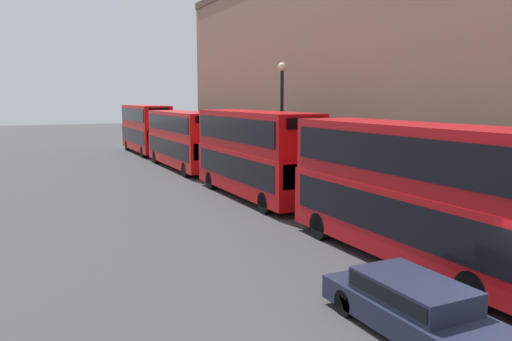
% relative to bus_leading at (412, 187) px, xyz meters
% --- Properties ---
extents(bus_leading, '(2.59, 10.14, 4.43)m').
position_rel_bus_leading_xyz_m(bus_leading, '(0.00, 0.00, 0.00)').
color(bus_leading, '#A80F14').
rests_on(bus_leading, ground).
extents(bus_second_in_queue, '(2.59, 10.16, 4.54)m').
position_rel_bus_leading_xyz_m(bus_second_in_queue, '(-0.00, 11.50, 0.06)').
color(bus_second_in_queue, '#B20C0F').
rests_on(bus_second_in_queue, ground).
extents(bus_third_in_queue, '(2.59, 10.98, 4.22)m').
position_rel_bus_leading_xyz_m(bus_third_in_queue, '(0.00, 23.65, -0.10)').
color(bus_third_in_queue, red).
rests_on(bus_third_in_queue, ground).
extents(bus_trailing, '(2.59, 10.06, 4.53)m').
position_rel_bus_leading_xyz_m(bus_trailing, '(0.00, 35.41, 0.05)').
color(bus_trailing, red).
rests_on(bus_trailing, ground).
extents(car_dark_sedan, '(1.78, 4.75, 1.26)m').
position_rel_bus_leading_xyz_m(car_dark_sedan, '(-3.40, -3.85, -1.76)').
color(car_dark_sedan, '#1E2338').
rests_on(car_dark_sedan, ground).
extents(street_lamp, '(0.44, 0.44, 7.07)m').
position_rel_bus_leading_xyz_m(street_lamp, '(1.80, 11.85, 1.88)').
color(street_lamp, black).
rests_on(street_lamp, ground).
extents(pedestrian, '(0.36, 0.36, 1.84)m').
position_rel_bus_leading_xyz_m(pedestrian, '(2.86, 2.87, -1.58)').
color(pedestrian, brown).
rests_on(pedestrian, ground).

